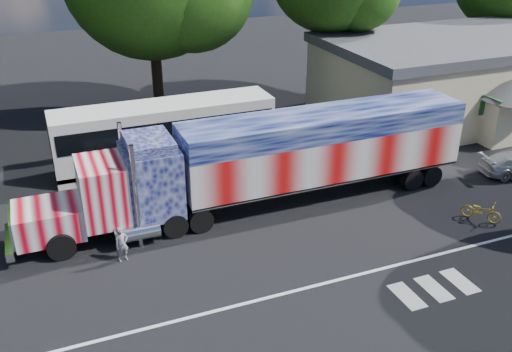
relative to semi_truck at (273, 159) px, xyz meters
name	(u,v)px	position (x,y,z in m)	size (l,w,h in m)	color
ground	(283,245)	(-1.05, -3.55, -2.34)	(100.00, 100.00, 0.00)	black
lane_markings	(366,287)	(0.66, -7.32, -2.34)	(30.00, 2.67, 0.01)	silver
semi_truck	(273,159)	(0.00, 0.00, 0.00)	(21.35, 3.37, 4.55)	black
coach_bus	(165,133)	(-3.49, 6.46, -0.57)	(11.76, 2.74, 3.42)	silver
hall_building	(485,73)	(18.87, 7.30, 0.28)	(22.40, 12.80, 5.20)	beige
woman	(122,244)	(-7.44, -2.15, -1.59)	(0.55, 0.36, 1.50)	slate
bicycle	(481,211)	(8.10, -4.94, -1.88)	(0.61, 1.76, 0.92)	gold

